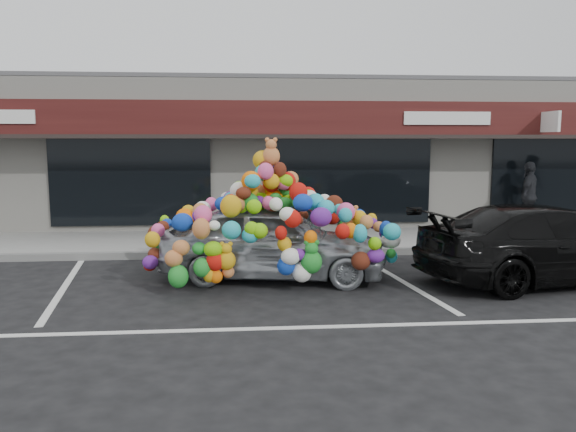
{
  "coord_description": "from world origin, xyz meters",
  "views": [
    {
      "loc": [
        -0.1,
        -9.67,
        2.54
      ],
      "look_at": [
        0.84,
        1.4,
        1.05
      ],
      "focal_mm": 35.0,
      "sensor_mm": 36.0,
      "label": 1
    }
  ],
  "objects": [
    {
      "name": "ground",
      "position": [
        0.0,
        0.0,
        0.0
      ],
      "size": [
        90.0,
        90.0,
        0.0
      ],
      "primitive_type": "plane",
      "color": "black",
      "rests_on": "ground"
    },
    {
      "name": "shop_building",
      "position": [
        0.0,
        8.44,
        2.16
      ],
      "size": [
        24.0,
        7.2,
        4.31
      ],
      "color": "silver",
      "rests_on": "ground"
    },
    {
      "name": "sidewalk",
      "position": [
        0.0,
        4.0,
        0.07
      ],
      "size": [
        26.0,
        3.0,
        0.15
      ],
      "primitive_type": "cube",
      "color": "gray",
      "rests_on": "ground"
    },
    {
      "name": "kerb",
      "position": [
        0.0,
        2.5,
        0.07
      ],
      "size": [
        26.0,
        0.18,
        0.16
      ],
      "primitive_type": "cube",
      "color": "slate",
      "rests_on": "ground"
    },
    {
      "name": "parking_stripe_left",
      "position": [
        -3.2,
        0.2,
        0.0
      ],
      "size": [
        0.73,
        4.37,
        0.01
      ],
      "primitive_type": "cube",
      "rotation": [
        0.0,
        0.0,
        0.14
      ],
      "color": "silver",
      "rests_on": "ground"
    },
    {
      "name": "parking_stripe_mid",
      "position": [
        2.8,
        0.2,
        0.0
      ],
      "size": [
        0.73,
        4.37,
        0.01
      ],
      "primitive_type": "cube",
      "rotation": [
        0.0,
        0.0,
        0.14
      ],
      "color": "silver",
      "rests_on": "ground"
    },
    {
      "name": "lane_line",
      "position": [
        2.0,
        -2.3,
        0.0
      ],
      "size": [
        14.0,
        0.12,
        0.01
      ],
      "primitive_type": "cube",
      "color": "silver",
      "rests_on": "ground"
    },
    {
      "name": "toy_car",
      "position": [
        0.49,
        0.51,
        0.87
      ],
      "size": [
        3.0,
        4.66,
        2.57
      ],
      "rotation": [
        0.0,
        0.0,
        1.41
      ],
      "color": "#AEB1B9",
      "rests_on": "ground"
    },
    {
      "name": "black_sedan",
      "position": [
        5.42,
        -0.13,
        0.7
      ],
      "size": [
        2.76,
        5.1,
        1.4
      ],
      "primitive_type": "imported",
      "rotation": [
        0.0,
        0.0,
        1.74
      ],
      "color": "black",
      "rests_on": "ground"
    },
    {
      "name": "pedestrian_c",
      "position": [
        7.71,
        4.9,
        1.07
      ],
      "size": [
        1.1,
        1.05,
        1.84
      ],
      "primitive_type": "imported",
      "rotation": [
        0.0,
        0.0,
        3.99
      ],
      "color": "#262328",
      "rests_on": "sidewalk"
    }
  ]
}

